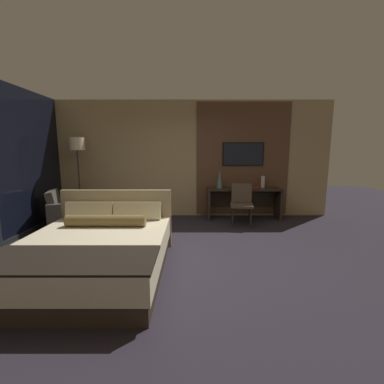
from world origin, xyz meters
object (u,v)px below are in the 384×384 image
Objects in this scene: bed at (98,251)px; desk_chair at (242,201)px; book at (256,187)px; floor_lamp at (78,151)px; vase_short at (264,182)px; tv at (244,154)px; armchair_by_window at (71,214)px; vase_tall at (220,179)px; desk at (244,198)px.

desk_chair is (2.34, 2.23, 0.24)m from bed.
desk_chair is at bearing -125.22° from book.
bed is at bearing -63.11° from floor_lamp.
vase_short is at bearing 11.86° from book.
tv is 0.52× the size of floor_lamp.
floor_lamp is (-3.66, 0.38, 1.06)m from desk_chair.
book is (4.09, 0.75, 0.47)m from armchair_by_window.
vase_tall is at bearing 134.48° from desk_chair.
tv is at bearing -94.18° from armchair_by_window.
desk_chair is at bearing -53.65° from vase_tall.
vase_short is (0.47, 0.06, 0.38)m from desk.
desk_chair is 0.95m from vase_short.
floor_lamp is at bearing -176.94° from desk.
floor_lamp is at bearing 116.89° from bed.
vase_short reaches higher than desk_chair.
tv is (0.00, 0.20, 1.03)m from desk.
floor_lamp is at bearing -18.72° from armchair_by_window.
floor_lamp is 4.17m from book.
vase_short reaches higher than book.
vase_tall is at bearing -176.73° from vase_short.
vase_tall is 0.87m from book.
vase_tall reaches higher than bed.
tv is 0.85m from book.
desk is 1.67× the size of armchair_by_window.
floor_lamp is 3.31m from vase_tall.
bed is 3.76m from desk.
book is at bearing 1.21° from vase_tall.
desk_chair is 3.68m from armchair_by_window.
desk is 1.05m from tv.
bed is at bearing -135.84° from vase_short.
vase_short is (4.28, 0.26, -0.73)m from floor_lamp.
desk is 1.91× the size of desk_chair.
floor_lamp reaches higher than tv.
vase_tall is at bearing -95.27° from armchair_by_window.
tv is 4.21× the size of book.
book is at bearing 62.90° from desk_chair.
vase_short is (2.96, 2.87, 0.57)m from bed.
book is (0.27, 0.02, 0.25)m from desk.
vase_tall is (-0.58, -0.00, 0.46)m from desk.
bed is 9.08× the size of book.
desk_chair reaches higher than book.
floor_lamp is 6.80× the size of vase_short.
armchair_by_window is at bearing -166.19° from tv.
tv is 2.24× the size of vase_tall.
bed is 1.12× the size of floor_lamp.
armchair_by_window is 4.40m from vase_short.
tv reaches higher than armchair_by_window.
tv reaches higher than book.
desk is 0.37m from book.
bed is at bearing -124.23° from vase_tall.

